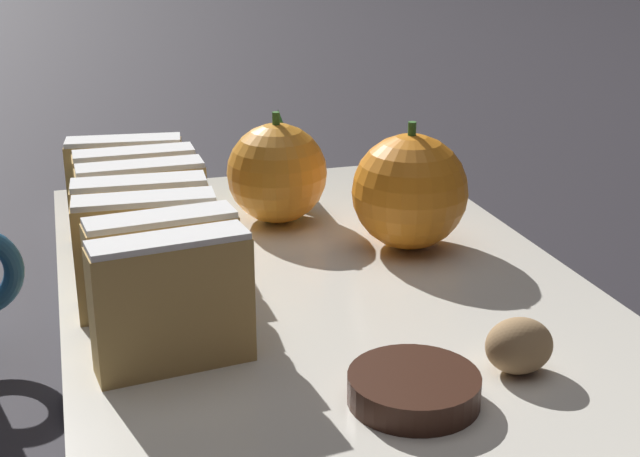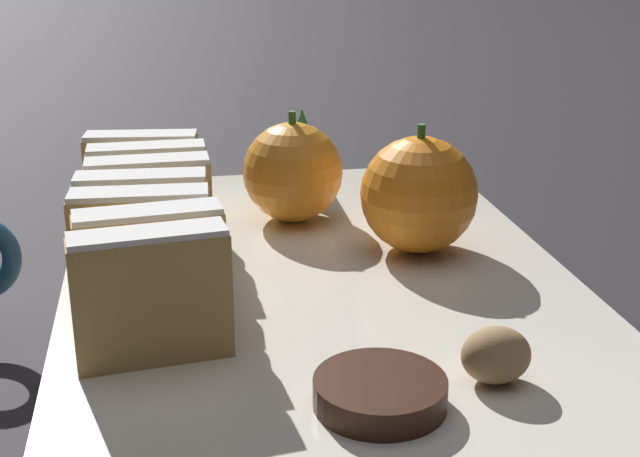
% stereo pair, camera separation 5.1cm
% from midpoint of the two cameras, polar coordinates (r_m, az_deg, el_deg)
% --- Properties ---
extents(ground_plane, '(6.00, 6.00, 0.00)m').
position_cam_midpoint_polar(ground_plane, '(0.52, 2.78, -4.39)').
color(ground_plane, '#28262B').
extents(serving_platter, '(0.29, 0.43, 0.01)m').
position_cam_midpoint_polar(serving_platter, '(0.52, 2.79, -3.79)').
color(serving_platter, silver).
rests_on(serving_platter, ground_plane).
extents(stollen_slice_front, '(0.08, 0.03, 0.06)m').
position_cam_midpoint_polar(stollen_slice_front, '(0.42, -7.34, -4.38)').
color(stollen_slice_front, tan).
rests_on(stollen_slice_front, serving_platter).
extents(stollen_slice_second, '(0.07, 0.03, 0.06)m').
position_cam_midpoint_polar(stollen_slice_second, '(0.45, -7.57, -2.75)').
color(stollen_slice_second, tan).
rests_on(stollen_slice_second, serving_platter).
extents(stollen_slice_third, '(0.07, 0.03, 0.06)m').
position_cam_midpoint_polar(stollen_slice_third, '(0.47, -8.33, -1.34)').
color(stollen_slice_third, tan).
rests_on(stollen_slice_third, serving_platter).
extents(stollen_slice_fourth, '(0.07, 0.03, 0.06)m').
position_cam_midpoint_polar(stollen_slice_fourth, '(0.50, -8.42, -0.07)').
color(stollen_slice_fourth, tan).
rests_on(stollen_slice_fourth, serving_platter).
extents(stollen_slice_fifth, '(0.07, 0.02, 0.06)m').
position_cam_midpoint_polar(stollen_slice_fifth, '(0.53, -8.18, 1.09)').
color(stollen_slice_fifth, tan).
rests_on(stollen_slice_fifth, serving_platter).
extents(stollen_slice_sixth, '(0.07, 0.02, 0.06)m').
position_cam_midpoint_polar(stollen_slice_sixth, '(0.56, -8.38, 2.10)').
color(stollen_slice_sixth, tan).
rests_on(stollen_slice_sixth, serving_platter).
extents(stollen_slice_back, '(0.08, 0.03, 0.06)m').
position_cam_midpoint_polar(stollen_slice_back, '(0.59, -8.85, 2.99)').
color(stollen_slice_back, tan).
rests_on(stollen_slice_back, serving_platter).
extents(orange_near, '(0.07, 0.07, 0.08)m').
position_cam_midpoint_polar(orange_near, '(0.55, 8.97, 2.11)').
color(orange_near, orange).
rests_on(orange_near, serving_platter).
extents(orange_far, '(0.07, 0.07, 0.08)m').
position_cam_midpoint_polar(orange_far, '(0.60, 0.27, 3.57)').
color(orange_far, orange).
rests_on(orange_far, serving_platter).
extents(walnut, '(0.03, 0.03, 0.03)m').
position_cam_midpoint_polar(walnut, '(0.42, 14.68, -7.93)').
color(walnut, '#9E7A51').
rests_on(walnut, serving_platter).
extents(chocolate_cookie, '(0.06, 0.06, 0.01)m').
position_cam_midpoint_polar(chocolate_cookie, '(0.39, 7.27, -10.50)').
color(chocolate_cookie, '#381E14').
rests_on(chocolate_cookie, serving_platter).
extents(evergreen_sprig, '(0.05, 0.05, 0.06)m').
position_cam_midpoint_polar(evergreen_sprig, '(0.66, 1.05, 4.96)').
color(evergreen_sprig, '#23662D').
rests_on(evergreen_sprig, serving_platter).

